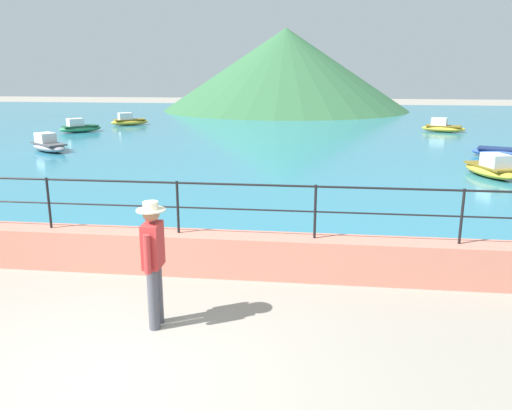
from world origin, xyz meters
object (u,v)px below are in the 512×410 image
object	(u,v)px
boat_6	(129,121)
boat_7	(503,152)
boat_5	(79,127)
person_walking	(153,258)
boat_4	(491,168)
boat_2	(443,127)
boat_1	(48,145)

from	to	relation	value
boat_6	boat_7	xyz separation A→B (m)	(19.00, -9.95, -0.07)
boat_5	boat_6	bearing A→B (deg)	71.46
person_walking	boat_7	distance (m)	17.68
person_walking	boat_4	world-z (taller)	person_walking
boat_7	boat_2	bearing A→B (deg)	93.08
person_walking	boat_6	world-z (taller)	person_walking
boat_1	boat_4	bearing A→B (deg)	-11.05
boat_4	boat_6	xyz separation A→B (m)	(-17.33, 14.03, 0.00)
boat_2	boat_5	size ratio (longest dim) A/B	1.08
boat_6	boat_7	bearing A→B (deg)	-27.65
boat_1	boat_7	bearing A→B (deg)	2.45
person_walking	boat_1	bearing A→B (deg)	122.95
person_walking	boat_2	bearing A→B (deg)	69.55
boat_4	boat_6	distance (m)	22.30
person_walking	boat_6	distance (m)	26.83
boat_4	boat_5	size ratio (longest dim) A/B	1.07
boat_7	boat_1	bearing A→B (deg)	-177.55
person_walking	boat_1	world-z (taller)	person_walking
boat_2	boat_4	world-z (taller)	same
boat_1	boat_4	size ratio (longest dim) A/B	0.97
person_walking	boat_2	xyz separation A→B (m)	(8.81, 23.62, -0.65)
boat_1	person_walking	bearing A→B (deg)	-57.05
person_walking	boat_7	bearing A→B (deg)	58.35
person_walking	boat_7	world-z (taller)	person_walking
person_walking	boat_5	bearing A→B (deg)	117.78
person_walking	boat_4	xyz separation A→B (m)	(7.60, 10.96, -0.65)
boat_5	boat_7	xyz separation A→B (m)	(20.34, -5.97, -0.07)
boat_1	boat_6	bearing A→B (deg)	92.63
boat_6	boat_5	bearing A→B (deg)	-108.54
boat_2	boat_7	size ratio (longest dim) A/B	1.00
boat_4	boat_7	world-z (taller)	boat_4
boat_1	boat_2	distance (m)	20.34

